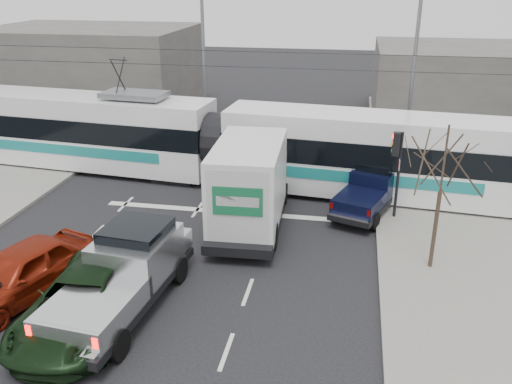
% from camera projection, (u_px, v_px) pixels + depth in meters
% --- Properties ---
extents(ground, '(120.00, 120.00, 0.00)m').
position_uv_depth(ground, '(197.00, 287.00, 17.66)').
color(ground, black).
rests_on(ground, ground).
extents(sidewalk_right, '(6.00, 60.00, 0.15)m').
position_uv_depth(sidewalk_right, '(488.00, 314.00, 16.14)').
color(sidewalk_right, gray).
rests_on(sidewalk_right, ground).
extents(rails, '(60.00, 1.60, 0.03)m').
position_uv_depth(rails, '(253.00, 180.00, 26.77)').
color(rails, '#33302D').
rests_on(rails, ground).
extents(building_left, '(14.00, 10.00, 6.00)m').
position_uv_depth(building_left, '(93.00, 70.00, 38.91)').
color(building_left, '#65605B').
rests_on(building_left, ground).
extents(building_right, '(12.00, 10.00, 5.00)m').
position_uv_depth(building_right, '(465.00, 84.00, 36.60)').
color(building_right, '#65605B').
rests_on(building_right, ground).
extents(bare_tree, '(2.40, 2.40, 5.00)m').
position_uv_depth(bare_tree, '(444.00, 166.00, 17.25)').
color(bare_tree, '#47382B').
rests_on(bare_tree, ground).
extents(traffic_signal, '(0.44, 0.44, 3.60)m').
position_uv_depth(traffic_signal, '(397.00, 157.00, 21.47)').
color(traffic_signal, black).
rests_on(traffic_signal, ground).
extents(street_lamp_near, '(2.38, 0.25, 9.00)m').
position_uv_depth(street_lamp_near, '(410.00, 67.00, 27.28)').
color(street_lamp_near, slate).
rests_on(street_lamp_near, ground).
extents(street_lamp_far, '(2.38, 0.25, 9.00)m').
position_uv_depth(street_lamp_far, '(201.00, 55.00, 31.01)').
color(street_lamp_far, slate).
rests_on(street_lamp_far, ground).
extents(catenary, '(60.00, 0.20, 7.00)m').
position_uv_depth(catenary, '(253.00, 102.00, 25.31)').
color(catenary, black).
rests_on(catenary, ground).
extents(tram, '(27.83, 5.45, 5.65)m').
position_uv_depth(tram, '(218.00, 142.00, 25.89)').
color(tram, white).
rests_on(tram, ground).
extents(silver_pickup, '(2.74, 6.50, 2.30)m').
position_uv_depth(silver_pickup, '(126.00, 271.00, 16.37)').
color(silver_pickup, black).
rests_on(silver_pickup, ground).
extents(box_truck, '(2.77, 7.30, 3.60)m').
position_uv_depth(box_truck, '(251.00, 184.00, 21.34)').
color(box_truck, black).
rests_on(box_truck, ground).
extents(navy_pickup, '(3.20, 5.04, 2.00)m').
position_uv_depth(navy_pickup, '(371.00, 189.00, 23.00)').
color(navy_pickup, black).
rests_on(navy_pickup, ground).
extents(green_car, '(2.82, 5.79, 1.59)m').
position_uv_depth(green_car, '(84.00, 301.00, 15.48)').
color(green_car, black).
rests_on(green_car, ground).
extents(red_car, '(3.51, 5.38, 1.70)m').
position_uv_depth(red_car, '(21.00, 272.00, 16.88)').
color(red_car, maroon).
rests_on(red_car, ground).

